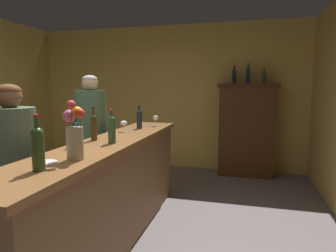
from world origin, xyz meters
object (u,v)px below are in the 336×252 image
object	(u,v)px
wine_bottle_malbec	(139,118)
display_bottle_left	(234,75)
display_bottle_midleft	(248,74)
patron_in_navy	(14,168)
display_bottle_center	(264,76)
patron_by_cabinet	(92,136)
bar_counter	(110,192)
flower_arrangement	(74,133)
display_cabinet	(247,128)
wine_bottle_merlot	(112,128)
wine_bottle_chardonnay	(94,126)
wine_glass_front	(124,124)
wine_glass_mid	(156,118)
wine_bottle_syrah	(38,146)
cheese_plate	(45,163)
wine_bottle_riesling	(76,133)

from	to	relation	value
wine_bottle_malbec	display_bottle_left	xyz separation A→B (m)	(1.07, 1.80, 0.58)
display_bottle_left	display_bottle_midleft	xyz separation A→B (m)	(0.23, 0.00, 0.02)
wine_bottle_malbec	patron_in_navy	distance (m)	1.55
display_bottle_center	patron_by_cabinet	size ratio (longest dim) A/B	0.17
bar_counter	display_bottle_center	distance (m)	3.32
flower_arrangement	display_bottle_center	size ratio (longest dim) A/B	1.49
bar_counter	display_bottle_center	bearing A→B (deg)	60.06
display_cabinet	display_bottle_left	size ratio (longest dim) A/B	5.12
wine_bottle_merlot	display_cabinet	bearing A→B (deg)	66.31
wine_bottle_chardonnay	display_bottle_midleft	xyz separation A→B (m)	(1.44, 2.68, 0.59)
bar_counter	wine_glass_front	xyz separation A→B (m)	(-0.10, 0.59, 0.60)
bar_counter	patron_in_navy	xyz separation A→B (m)	(-0.66, -0.49, 0.33)
wine_bottle_merlot	patron_by_cabinet	distance (m)	1.17
display_bottle_center	flower_arrangement	bearing A→B (deg)	-113.14
display_bottle_left	wine_glass_mid	bearing A→B (deg)	-121.76
wine_glass_mid	flower_arrangement	bearing A→B (deg)	-90.59
wine_bottle_syrah	cheese_plate	size ratio (longest dim) A/B	2.23
display_cabinet	wine_glass_front	bearing A→B (deg)	-123.55
wine_bottle_malbec	wine_glass_front	size ratio (longest dim) A/B	2.21
display_bottle_left	bar_counter	bearing A→B (deg)	-111.44
flower_arrangement	cheese_plate	bearing A→B (deg)	-130.39
display_bottle_midleft	bar_counter	bearing A→B (deg)	-115.60
bar_counter	cheese_plate	distance (m)	1.01
display_cabinet	patron_in_navy	bearing A→B (deg)	-121.60
wine_glass_mid	display_bottle_midleft	bearing A→B (deg)	52.35
wine_bottle_syrah	flower_arrangement	world-z (taller)	flower_arrangement
wine_bottle_syrah	wine_glass_mid	xyz separation A→B (m)	(0.08, 2.18, -0.05)
wine_bottle_chardonnay	wine_bottle_syrah	xyz separation A→B (m)	(0.19, -1.03, 0.01)
wine_bottle_malbec	cheese_plate	xyz separation A→B (m)	(-0.02, -1.76, -0.13)
wine_bottle_merlot	display_bottle_center	distance (m)	3.19
wine_glass_front	wine_glass_mid	world-z (taller)	wine_glass_mid
wine_bottle_chardonnay	patron_by_cabinet	size ratio (longest dim) A/B	0.19
patron_by_cabinet	wine_bottle_syrah	bearing A→B (deg)	-18.69
wine_bottle_chardonnay	patron_by_cabinet	world-z (taller)	patron_by_cabinet
display_bottle_midleft	wine_bottle_chardonnay	bearing A→B (deg)	-118.34
wine_bottle_malbec	wine_bottle_riesling	bearing A→B (deg)	-96.73
display_bottle_midleft	display_bottle_center	xyz separation A→B (m)	(0.26, 0.00, -0.03)
wine_glass_front	display_bottle_midleft	distance (m)	2.59
wine_bottle_merlot	display_bottle_left	size ratio (longest dim) A/B	0.99
wine_bottle_merlot	patron_in_navy	world-z (taller)	patron_in_navy
bar_counter	display_bottle_left	bearing A→B (deg)	68.56
patron_by_cabinet	display_bottle_center	bearing A→B (deg)	91.94
display_bottle_center	display_cabinet	bearing A→B (deg)	180.00
display_cabinet	wine_bottle_merlot	size ratio (longest dim) A/B	5.18
wine_glass_front	flower_arrangement	distance (m)	1.32
wine_glass_mid	cheese_plate	world-z (taller)	wine_glass_mid
wine_bottle_syrah	wine_glass_mid	bearing A→B (deg)	87.91
flower_arrangement	display_bottle_midleft	distance (m)	3.65
wine_bottle_syrah	display_bottle_midleft	size ratio (longest dim) A/B	0.98
wine_bottle_riesling	wine_bottle_merlot	world-z (taller)	wine_bottle_merlot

